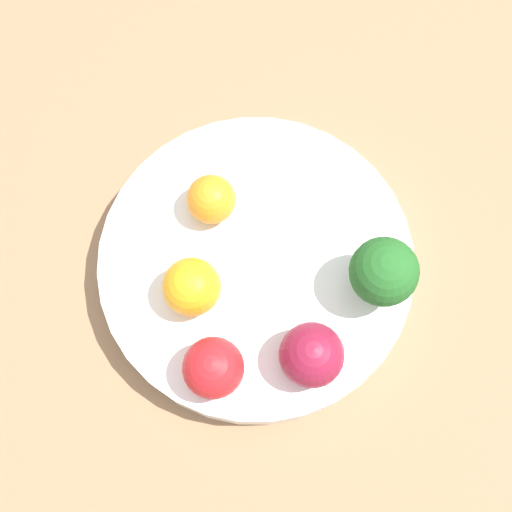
{
  "coord_description": "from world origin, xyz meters",
  "views": [
    {
      "loc": [
        0.13,
        -0.1,
        0.6
      ],
      "look_at": [
        0.0,
        0.0,
        0.07
      ],
      "focal_mm": 50.0,
      "sensor_mm": 36.0,
      "label": 1
    }
  ],
  "objects": [
    {
      "name": "broccoli",
      "position": [
        0.08,
        0.06,
        0.09
      ],
      "size": [
        0.05,
        0.05,
        0.07
      ],
      "color": "#8CB76B",
      "rests_on": "bowl"
    },
    {
      "name": "orange_back",
      "position": [
        -0.06,
        -0.0,
        0.08
      ],
      "size": [
        0.04,
        0.04,
        0.04
      ],
      "color": "orange",
      "rests_on": "bowl"
    },
    {
      "name": "orange_front",
      "position": [
        -0.01,
        -0.06,
        0.08
      ],
      "size": [
        0.05,
        0.05,
        0.05
      ],
      "color": "orange",
      "rests_on": "bowl"
    },
    {
      "name": "table_surface",
      "position": [
        0.0,
        0.0,
        0.01
      ],
      "size": [
        1.2,
        1.2,
        0.02
      ],
      "color": "#936D4C",
      "rests_on": "ground_plane"
    },
    {
      "name": "bowl",
      "position": [
        0.0,
        0.0,
        0.04
      ],
      "size": [
        0.25,
        0.25,
        0.04
      ],
      "color": "white",
      "rests_on": "table_surface"
    },
    {
      "name": "apple_red",
      "position": [
        0.05,
        -0.08,
        0.08
      ],
      "size": [
        0.05,
        0.05,
        0.05
      ],
      "color": "red",
      "rests_on": "bowl"
    },
    {
      "name": "ground_plane",
      "position": [
        0.0,
        0.0,
        0.0
      ],
      "size": [
        6.0,
        6.0,
        0.0
      ],
      "primitive_type": "plane",
      "color": "gray"
    },
    {
      "name": "apple_green",
      "position": [
        0.09,
        -0.02,
        0.08
      ],
      "size": [
        0.05,
        0.05,
        0.05
      ],
      "color": "maroon",
      "rests_on": "bowl"
    }
  ]
}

